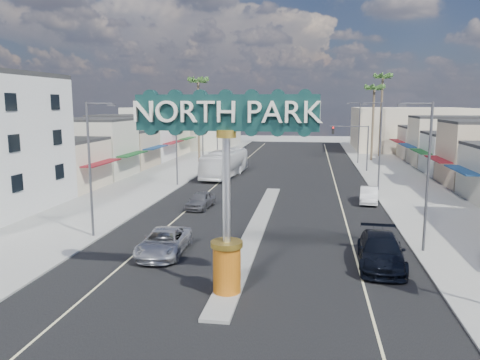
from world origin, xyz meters
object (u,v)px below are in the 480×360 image
(streetlight_l_near, at_px, (92,163))
(palm_right_far, at_px, (383,81))
(suv_left, at_px, (164,242))
(city_bus, at_px, (225,163))
(streetlight_r_near, at_px, (425,170))
(streetlight_l_mid, at_px, (178,139))
(car_parked_right, at_px, (369,195))
(streetlight_r_far, at_px, (358,130))
(palm_right_mid, at_px, (374,92))
(palm_left_far, at_px, (198,85))
(traffic_signal_left, at_px, (216,137))
(suv_right, at_px, (381,251))
(streetlight_r_mid, at_px, (379,142))
(car_parked_left, at_px, (201,200))
(gateway_sign, at_px, (226,171))
(streetlight_l_far, at_px, (218,128))
(traffic_signal_right, at_px, (354,139))

(streetlight_l_near, xyz_separation_m, palm_right_far, (25.43, 52.00, 7.32))
(suv_left, height_order, city_bus, city_bus)
(streetlight_r_near, relative_size, suv_left, 1.68)
(streetlight_l_mid, relative_size, palm_right_far, 0.64)
(car_parked_right, bearing_deg, streetlight_r_far, 93.72)
(streetlight_l_near, xyz_separation_m, palm_right_mid, (23.43, 46.00, 5.54))
(palm_right_mid, bearing_deg, streetlight_r_far, -122.69)
(palm_left_far, distance_m, car_parked_right, 35.67)
(traffic_signal_left, bearing_deg, suv_right, -65.35)
(streetlight_r_mid, relative_size, suv_left, 1.68)
(palm_right_mid, bearing_deg, streetlight_l_near, -116.99)
(traffic_signal_left, distance_m, city_bus, 7.76)
(palm_right_mid, relative_size, city_bus, 1.04)
(streetlight_r_mid, height_order, streetlight_r_far, same)
(palm_right_mid, xyz_separation_m, car_parked_left, (-18.50, -36.34, -9.89))
(palm_right_mid, relative_size, suv_right, 2.03)
(gateway_sign, distance_m, car_parked_right, 24.41)
(streetlight_l_far, distance_m, streetlight_r_near, 46.90)
(city_bus, bearing_deg, streetlight_l_mid, -110.94)
(gateway_sign, distance_m, palm_left_far, 50.06)
(traffic_signal_left, bearing_deg, gateway_sign, -77.67)
(palm_right_mid, relative_size, suv_left, 2.25)
(streetlight_r_far, relative_size, palm_right_far, 0.64)
(streetlight_r_far, height_order, car_parked_left, streetlight_r_far)
(traffic_signal_right, height_order, streetlight_r_far, streetlight_r_far)
(streetlight_r_mid, xyz_separation_m, palm_right_far, (4.57, 32.00, 7.32))
(gateway_sign, bearing_deg, car_parked_left, 107.28)
(traffic_signal_left, relative_size, palm_left_far, 0.46)
(streetlight_l_far, xyz_separation_m, car_parked_left, (4.93, -32.34, -4.35))
(palm_left_far, height_order, suv_left, palm_left_far)
(streetlight_r_far, height_order, suv_left, streetlight_r_far)
(traffic_signal_right, height_order, palm_right_mid, palm_right_mid)
(suv_right, bearing_deg, streetlight_r_far, 90.17)
(streetlight_l_near, bearing_deg, suv_right, -8.85)
(palm_right_far, bearing_deg, car_parked_left, -115.84)
(traffic_signal_left, bearing_deg, streetlight_l_mid, -95.10)
(traffic_signal_left, relative_size, streetlight_r_mid, 0.67)
(car_parked_left, bearing_deg, palm_right_mid, 68.96)
(palm_right_far, xyz_separation_m, city_bus, (-21.66, -24.85, -10.77))
(traffic_signal_right, distance_m, suv_left, 39.42)
(streetlight_r_mid, height_order, car_parked_left, streetlight_r_mid)
(streetlight_l_near, xyz_separation_m, palm_left_far, (-2.57, 40.00, 6.43))
(streetlight_l_mid, distance_m, car_parked_right, 20.78)
(streetlight_r_far, bearing_deg, traffic_signal_left, -157.80)
(streetlight_l_near, height_order, palm_right_mid, palm_right_mid)
(streetlight_l_near, height_order, streetlight_l_mid, same)
(streetlight_l_far, xyz_separation_m, palm_left_far, (-2.57, -2.00, 6.43))
(streetlight_l_mid, bearing_deg, streetlight_r_far, 46.52)
(car_parked_right, bearing_deg, traffic_signal_right, 96.13)
(traffic_signal_right, xyz_separation_m, suv_right, (-1.48, -36.82, -3.41))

